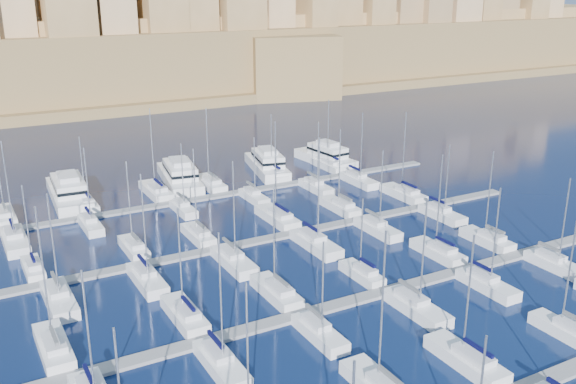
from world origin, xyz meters
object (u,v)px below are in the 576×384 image
motor_yacht_d (326,156)px  motor_yacht_b (180,175)px  motor_yacht_c (267,163)px  sailboat_4 (565,330)px  motor_yacht_a (69,191)px

motor_yacht_d → motor_yacht_b: bearing=177.4°
motor_yacht_b → motor_yacht_c: bearing=-2.1°
sailboat_4 → motor_yacht_b: sailboat_4 is taller
sailboat_4 → motor_yacht_c: sailboat_4 is taller
motor_yacht_c → motor_yacht_d: bearing=-3.2°
motor_yacht_a → motor_yacht_d: (51.51, -1.50, -0.00)m
sailboat_4 → motor_yacht_d: 71.75m
motor_yacht_c → motor_yacht_a: bearing=178.9°
sailboat_4 → motor_yacht_c: bearing=89.4°
motor_yacht_b → motor_yacht_c: (18.06, -0.66, -0.00)m
sailboat_4 → motor_yacht_a: bearing=117.5°
sailboat_4 → motor_yacht_a: (-37.38, 71.84, 1.00)m
motor_yacht_b → motor_yacht_d: same height
motor_yacht_b → motor_yacht_d: size_ratio=1.20×
sailboat_4 → motor_yacht_d: bearing=78.6°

